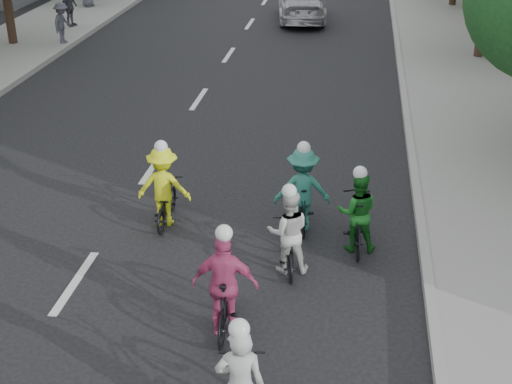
% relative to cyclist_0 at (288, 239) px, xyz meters
% --- Properties ---
extents(ground, '(120.00, 120.00, 0.00)m').
position_rel_cyclist_0_xyz_m(ground, '(-3.61, -1.00, -0.60)').
color(ground, black).
rests_on(ground, ground).
extents(curb_left, '(0.18, 80.00, 0.18)m').
position_rel_cyclist_0_xyz_m(curb_left, '(-9.66, 9.00, -0.51)').
color(curb_left, '#999993').
rests_on(curb_left, ground).
extents(sidewalk_right, '(4.00, 80.00, 0.15)m').
position_rel_cyclist_0_xyz_m(sidewalk_right, '(4.39, 9.00, -0.53)').
color(sidewalk_right, gray).
rests_on(sidewalk_right, ground).
extents(curb_right, '(0.18, 80.00, 0.18)m').
position_rel_cyclist_0_xyz_m(curb_right, '(2.44, 9.00, -0.51)').
color(curb_right, '#999993').
rests_on(curb_right, ground).
extents(cyclist_0, '(0.83, 1.60, 1.69)m').
position_rel_cyclist_0_xyz_m(cyclist_0, '(0.00, 0.00, 0.00)').
color(cyclist_0, black).
rests_on(cyclist_0, ground).
extents(cyclist_1, '(0.80, 1.79, 1.69)m').
position_rel_cyclist_0_xyz_m(cyclist_1, '(1.18, 0.93, 0.04)').
color(cyclist_1, black).
rests_on(cyclist_1, ground).
extents(cyclist_2, '(1.08, 1.58, 1.79)m').
position_rel_cyclist_0_xyz_m(cyclist_2, '(-2.60, 1.36, 0.07)').
color(cyclist_2, black).
rests_on(cyclist_2, ground).
extents(cyclist_3, '(1.18, 1.62, 1.85)m').
position_rel_cyclist_0_xyz_m(cyclist_3, '(0.11, 1.54, 0.12)').
color(cyclist_3, black).
rests_on(cyclist_3, ground).
extents(cyclist_4, '(1.03, 1.66, 1.89)m').
position_rel_cyclist_0_xyz_m(cyclist_4, '(-0.76, -1.93, 0.09)').
color(cyclist_4, black).
rests_on(cyclist_4, ground).
extents(follow_car_lead, '(2.53, 5.02, 1.40)m').
position_rel_cyclist_0_xyz_m(follow_car_lead, '(-1.51, 20.01, 0.10)').
color(follow_car_lead, '#BBBABF').
rests_on(follow_car_lead, ground).
extents(spectator_0, '(0.68, 1.03, 1.49)m').
position_rel_cyclist_0_xyz_m(spectator_0, '(-9.91, 14.27, 0.29)').
color(spectator_0, '#50505D').
rests_on(spectator_0, sidewalk_left).
extents(spectator_1, '(0.63, 0.96, 1.51)m').
position_rel_cyclist_0_xyz_m(spectator_1, '(-10.69, 16.95, 0.31)').
color(spectator_1, '#4E4E5B').
rests_on(spectator_1, sidewalk_left).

